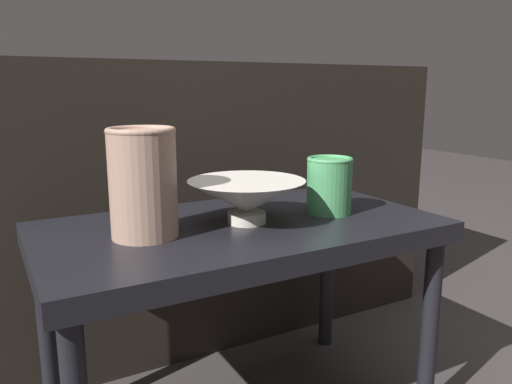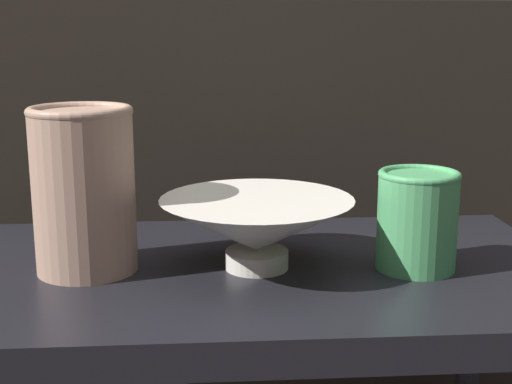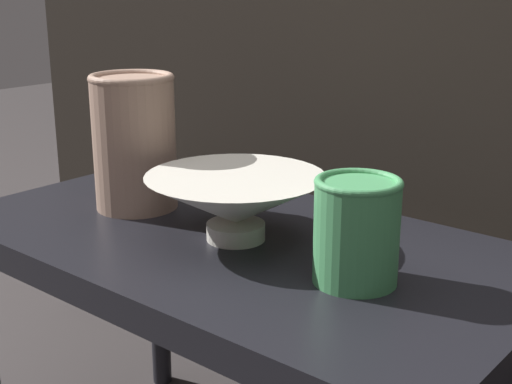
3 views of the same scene
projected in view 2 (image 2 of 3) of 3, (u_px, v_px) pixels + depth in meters
name	position (u px, v px, depth m)	size (l,w,h in m)	color
table	(249.00, 304.00, 0.87)	(0.78, 0.43, 0.44)	black
couch_backdrop	(232.00, 206.00, 1.39)	(1.58, 0.50, 0.76)	black
bowl	(257.00, 226.00, 0.84)	(0.23, 0.23, 0.09)	silver
vase_textured_left	(84.00, 188.00, 0.82)	(0.12, 0.12, 0.19)	tan
vase_colorful_right	(417.00, 219.00, 0.84)	(0.10, 0.10, 0.12)	#47995B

